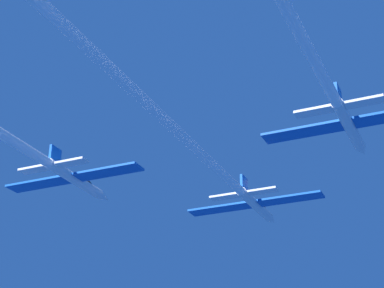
# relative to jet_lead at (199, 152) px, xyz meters

# --- Properties ---
(jet_lead) EXTENTS (16.22, 56.28, 2.69)m
(jet_lead) POSITION_rel_jet_lead_xyz_m (0.00, 0.00, 0.00)
(jet_lead) COLOR silver
(jet_right_wing) EXTENTS (16.22, 47.57, 2.69)m
(jet_right_wing) POSITION_rel_jet_lead_xyz_m (14.22, -10.68, 0.98)
(jet_right_wing) COLOR silver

